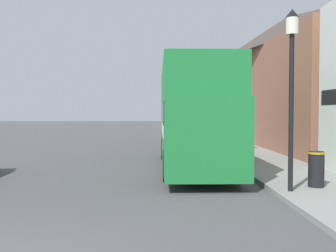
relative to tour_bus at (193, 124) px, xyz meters
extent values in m
plane|color=#4C4C4F|center=(-4.11, 10.61, -1.78)|extent=(144.00, 144.00, 0.00)
cube|color=gray|center=(3.28, 7.61, -1.71)|extent=(3.07, 108.00, 0.14)
cube|color=#9E664C|center=(7.82, 12.36, 1.36)|extent=(6.00, 24.53, 6.28)
pyramid|color=#473D38|center=(7.82, 12.36, 5.89)|extent=(6.00, 24.53, 2.78)
cube|color=#1E7A38|center=(0.00, -0.13, -0.28)|extent=(2.47, 9.83, 2.43)
cube|color=white|center=(0.00, -0.63, -0.16)|extent=(2.49, 5.41, 0.45)
cube|color=black|center=(0.00, -0.13, 0.44)|extent=(2.50, 9.04, 0.70)
cube|color=#1E7A38|center=(0.00, -0.13, 0.99)|extent=(2.47, 9.04, 0.10)
cube|color=#1E7A38|center=(-1.20, -0.13, 1.65)|extent=(0.08, 9.04, 1.22)
cube|color=#1E7A38|center=(1.20, -0.13, 1.65)|extent=(0.08, 9.04, 1.22)
cube|color=#1E7A38|center=(0.00, -4.62, 1.65)|extent=(2.46, 0.07, 1.22)
cube|color=#1E7A38|center=(0.00, 3.70, 1.65)|extent=(2.47, 1.38, 1.22)
cylinder|color=black|center=(-1.11, 2.91, -1.26)|extent=(0.28, 1.04, 1.04)
cylinder|color=black|center=(1.11, 2.91, -1.26)|extent=(0.28, 1.04, 1.04)
cylinder|color=black|center=(-1.11, -2.98, -1.26)|extent=(0.28, 1.04, 1.04)
cylinder|color=black|center=(1.11, -2.98, -1.26)|extent=(0.28, 1.04, 1.04)
cube|color=navy|center=(0.58, 7.79, -1.24)|extent=(1.85, 4.59, 0.70)
cube|color=black|center=(0.58, 7.65, -0.65)|extent=(1.61, 2.21, 0.47)
cylinder|color=black|center=(-0.24, 9.21, -1.44)|extent=(0.20, 0.69, 0.69)
cylinder|color=black|center=(1.43, 9.20, -1.44)|extent=(0.20, 0.69, 0.69)
cylinder|color=black|center=(-0.26, 6.37, -1.44)|extent=(0.20, 0.69, 0.69)
cylinder|color=black|center=(1.41, 6.36, -1.44)|extent=(0.20, 0.69, 0.69)
cylinder|color=black|center=(2.15, -5.30, 0.45)|extent=(0.13, 0.13, 4.18)
cylinder|color=silver|center=(2.15, -5.30, 2.76)|extent=(0.32, 0.32, 0.45)
cone|color=black|center=(2.15, -5.30, 3.10)|extent=(0.35, 0.35, 0.22)
cylinder|color=black|center=(2.22, 4.25, 0.31)|extent=(0.13, 0.13, 3.90)
cylinder|color=silver|center=(2.22, 4.25, 2.48)|extent=(0.32, 0.32, 0.45)
cone|color=black|center=(2.22, 4.25, 2.82)|extent=(0.35, 0.35, 0.22)
cylinder|color=black|center=(3.08, -4.73, -1.14)|extent=(0.44, 0.44, 1.01)
cylinder|color=#B28E1E|center=(3.08, -4.73, -0.67)|extent=(0.48, 0.48, 0.06)
camera|label=1|loc=(-1.40, -15.69, 0.48)|focal=42.00mm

